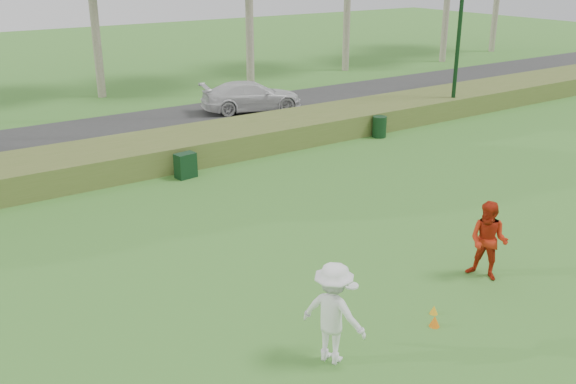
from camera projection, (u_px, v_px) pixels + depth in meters
ground at (391, 300)px, 14.00m from camera, size 120.00×120.00×0.00m
reed_strip at (164, 150)px, 23.15m from camera, size 80.00×3.00×0.90m
park_road at (116, 132)px, 27.17m from camera, size 80.00×6.00×0.06m
player_white at (333, 313)px, 11.63m from camera, size 1.19×1.46×1.97m
player_red at (488, 241)px, 14.67m from camera, size 0.99×1.10×1.87m
cone_orange at (435, 321)px, 12.98m from camera, size 0.22×0.22×0.24m
cone_yellow at (434, 310)px, 13.44m from camera, size 0.18×0.18×0.19m
utility_cabinet at (186, 165)px, 21.58m from camera, size 0.73×0.52×0.85m
trash_bin at (379, 127)px, 26.40m from camera, size 0.63×0.63×0.87m
car_right at (252, 96)px, 30.57m from camera, size 5.13×3.17×1.39m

